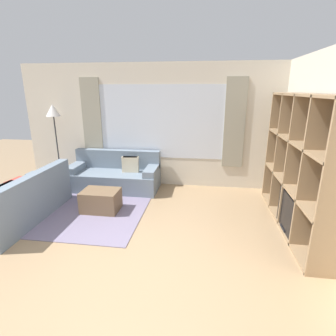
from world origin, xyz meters
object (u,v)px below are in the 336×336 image
object	(u,v)px
shelving_unit	(300,166)
couch_main	(115,176)
couch_side	(21,203)
floor_lamp	(54,116)
ottoman	(101,201)

from	to	relation	value
shelving_unit	couch_main	xyz separation A→B (m)	(-3.42, 1.21, -0.71)
couch_side	shelving_unit	bearing A→B (deg)	95.59
couch_main	floor_lamp	world-z (taller)	floor_lamp
shelving_unit	couch_side	world-z (taller)	shelving_unit
couch_main	couch_side	xyz separation A→B (m)	(-1.08, -1.65, 0.00)
shelving_unit	couch_side	xyz separation A→B (m)	(-4.50, -0.44, -0.71)
couch_main	shelving_unit	bearing A→B (deg)	-19.54
couch_side	ottoman	distance (m)	1.31
shelving_unit	floor_lamp	distance (m)	5.03
ottoman	floor_lamp	bearing A→B (deg)	139.58
couch_side	couch_main	bearing A→B (deg)	146.87
ottoman	shelving_unit	bearing A→B (deg)	-1.15
shelving_unit	couch_main	distance (m)	3.70
shelving_unit	couch_main	size ratio (longest dim) A/B	1.33
shelving_unit	ottoman	size ratio (longest dim) A/B	3.95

